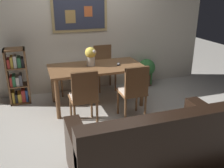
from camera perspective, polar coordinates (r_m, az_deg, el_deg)
name	(u,v)px	position (r m, az deg, el deg)	size (l,w,h in m)	color
ground_plane	(107,116)	(4.16, -1.10, -7.36)	(12.00, 12.00, 0.00)	#B7B2A8
wall_back_with_painting	(86,26)	(5.05, -6.12, 13.20)	(5.20, 0.14, 2.60)	beige
dining_table	(96,71)	(4.36, -3.63, 2.98)	(1.64, 0.84, 0.72)	brown
dining_chair_far_left	(68,66)	(5.03, -10.23, 4.01)	(0.40, 0.41, 0.91)	brown
dining_chair_near_left	(84,94)	(3.65, -6.51, -2.33)	(0.40, 0.41, 0.91)	brown
dining_chair_far_right	(104,64)	(5.15, -1.91, 4.74)	(0.40, 0.41, 0.91)	brown
dining_chair_near_right	(134,88)	(3.86, 5.08, -1.00)	(0.40, 0.41, 0.91)	brown
leather_couch	(151,147)	(2.90, 9.11, -14.25)	(1.80, 0.84, 0.84)	black
bookshelf	(18,78)	(4.78, -20.99, 1.26)	(0.36, 0.28, 1.02)	brown
potted_ivy	(147,70)	(5.43, 8.01, 3.12)	(0.37, 0.37, 0.58)	brown
flower_vase	(91,55)	(4.33, -4.96, 6.69)	(0.21, 0.20, 0.33)	beige
tv_remote	(118,64)	(4.41, 1.48, 4.62)	(0.10, 0.16, 0.02)	black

